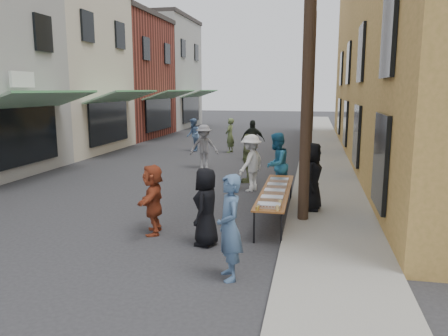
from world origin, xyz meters
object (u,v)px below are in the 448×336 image
at_px(utility_pole_mid, 312,64).
at_px(catering_tray_sausage, 269,205).
at_px(serving_table, 276,192).
at_px(utility_pole_far, 313,73).
at_px(server, 311,177).
at_px(guest_front_c, 276,165).
at_px(utility_pole_near, 309,34).
at_px(guest_front_a, 206,207).

xyz_separation_m(utility_pole_mid, catering_tray_sausage, (-0.70, -13.47, -3.71)).
bearing_deg(serving_table, utility_pole_mid, 86.63).
distance_m(utility_pole_far, serving_table, 24.13).
distance_m(catering_tray_sausage, server, 2.52).
bearing_deg(server, catering_tray_sausage, 166.70).
bearing_deg(serving_table, utility_pole_far, 88.33).
relative_size(utility_pole_mid, server, 5.04).
height_order(utility_pole_mid, guest_front_c, utility_pole_mid).
bearing_deg(utility_pole_near, utility_pole_far, 90.00).
relative_size(guest_front_a, server, 0.92).
distance_m(utility_pole_near, server, 3.62).
bearing_deg(guest_front_c, utility_pole_mid, -165.88).
xyz_separation_m(utility_pole_near, serving_table, (-0.70, 0.18, -3.79)).
distance_m(catering_tray_sausage, guest_front_a, 1.37).
relative_size(utility_pole_near, guest_front_a, 5.45).
bearing_deg(server, guest_front_c, 38.30).
relative_size(utility_pole_far, catering_tray_sausage, 18.00).
height_order(utility_pole_mid, catering_tray_sausage, utility_pole_mid).
distance_m(utility_pole_far, guest_front_c, 21.66).
distance_m(utility_pole_near, guest_front_c, 4.50).
height_order(utility_pole_mid, serving_table, utility_pole_mid).
bearing_deg(utility_pole_mid, serving_table, -93.37).
height_order(utility_pole_near, utility_pole_far, same).
bearing_deg(utility_pole_mid, catering_tray_sausage, -92.96).
height_order(guest_front_a, server, server).
relative_size(utility_pole_mid, guest_front_c, 4.59).
height_order(serving_table, guest_front_c, guest_front_c).
bearing_deg(guest_front_c, serving_table, 24.35).
height_order(serving_table, guest_front_a, guest_front_a).
bearing_deg(server, serving_table, 136.06).
bearing_deg(server, utility_pole_far, 7.37).
bearing_deg(utility_pole_mid, guest_front_a, -98.01).
bearing_deg(utility_pole_mid, utility_pole_near, -90.00).
distance_m(utility_pole_far, catering_tray_sausage, 25.75).
bearing_deg(utility_pole_far, utility_pole_near, -90.00).
relative_size(utility_pole_near, serving_table, 2.25).
bearing_deg(catering_tray_sausage, utility_pole_near, 64.69).
height_order(utility_pole_mid, server, utility_pole_mid).
bearing_deg(guest_front_a, server, 148.46).
bearing_deg(utility_pole_far, utility_pole_mid, -90.00).
bearing_deg(catering_tray_sausage, guest_front_a, -158.14).
xyz_separation_m(utility_pole_mid, utility_pole_far, (0.00, 12.00, 0.00)).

